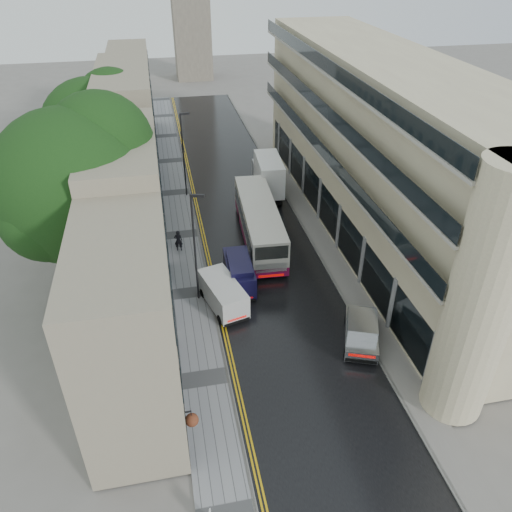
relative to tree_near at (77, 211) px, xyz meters
name	(u,v)px	position (x,y,z in m)	size (l,w,h in m)	color
road	(250,228)	(12.50, 7.50, -6.94)	(9.00, 85.00, 0.02)	black
left_sidewalk	(183,235)	(6.65, 7.50, -6.89)	(2.70, 85.00, 0.12)	gray
right_sidewalk	(310,222)	(17.90, 7.50, -6.89)	(1.80, 85.00, 0.12)	slate
old_shop_row	(130,161)	(3.05, 10.00, -0.95)	(4.50, 56.00, 12.00)	gray
modern_block	(379,149)	(22.80, 6.00, 0.05)	(8.00, 40.00, 14.00)	beige
tree_near	(77,211)	(0.00, 0.00, 0.00)	(10.56, 10.56, 13.89)	black
tree_far	(97,148)	(0.30, 13.00, -0.72)	(9.24, 9.24, 12.46)	black
cream_bus	(250,245)	(11.44, 2.23, -5.31)	(2.69, 11.82, 3.22)	beige
white_lorry	(260,183)	(14.37, 12.41, -5.00)	(2.20, 7.34, 3.85)	white
silver_hatchback	(347,346)	(15.20, -8.93, -6.09)	(1.96, 4.48, 1.68)	#B6B6BB
white_van	(220,311)	(8.20, -4.43, -5.91)	(1.93, 4.50, 2.04)	silver
navy_van	(230,286)	(9.26, -2.01, -5.76)	(1.83, 4.57, 2.33)	black
pedestrian	(178,241)	(6.18, 5.02, -5.93)	(0.65, 0.43, 1.79)	black
lamp_post_near	(195,250)	(7.06, -1.55, -2.82)	(0.90, 0.20, 8.00)	black
lamp_post_far	(183,156)	(7.62, 14.99, -2.83)	(0.90, 0.20, 7.99)	black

